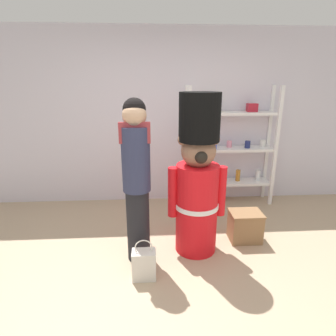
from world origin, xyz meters
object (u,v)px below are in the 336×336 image
(person_shopper, at_px, (136,176))
(display_crate, at_px, (245,226))
(merchandise_shelf, at_px, (230,147))
(teddy_bear_guard, at_px, (197,180))
(shopping_bag, at_px, (144,264))

(person_shopper, distance_m, display_crate, 1.50)
(merchandise_shelf, height_order, teddy_bear_guard, merchandise_shelf)
(display_crate, bearing_deg, person_shopper, -167.46)
(merchandise_shelf, relative_size, shopping_bag, 4.24)
(shopping_bag, xyz_separation_m, display_crate, (1.20, 0.62, 0.03))
(teddy_bear_guard, xyz_separation_m, display_crate, (0.62, 0.15, -0.65))
(shopping_bag, bearing_deg, display_crate, 27.39)
(shopping_bag, bearing_deg, teddy_bear_guard, 39.27)
(merchandise_shelf, bearing_deg, teddy_bear_guard, -118.44)
(merchandise_shelf, distance_m, teddy_bear_guard, 1.47)
(teddy_bear_guard, bearing_deg, merchandise_shelf, 61.56)
(merchandise_shelf, height_order, person_shopper, merchandise_shelf)
(person_shopper, bearing_deg, teddy_bear_guard, 11.58)
(display_crate, bearing_deg, shopping_bag, -152.61)
(merchandise_shelf, relative_size, display_crate, 4.75)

